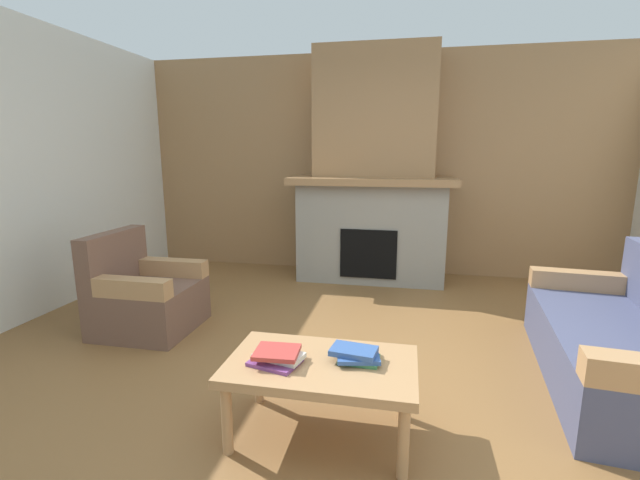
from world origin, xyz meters
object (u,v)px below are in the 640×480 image
(couch, at_px, (627,345))
(armchair, at_px, (144,296))
(coffee_table, at_px, (321,371))
(fireplace, at_px, (373,182))

(couch, bearing_deg, armchair, 176.60)
(armchair, height_order, coffee_table, armchair)
(fireplace, xyz_separation_m, armchair, (-1.79, -1.99, -0.87))
(armchair, bearing_deg, couch, -3.40)
(fireplace, bearing_deg, couch, -49.96)
(armchair, xyz_separation_m, coffee_table, (1.79, -1.12, 0.08))
(couch, xyz_separation_m, armchair, (-3.64, 0.22, 0.01))
(coffee_table, bearing_deg, couch, 25.88)
(armchair, distance_m, coffee_table, 2.11)
(fireplace, distance_m, coffee_table, 3.21)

